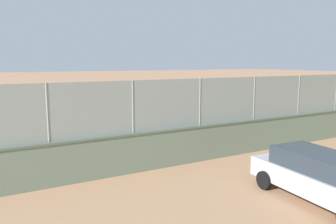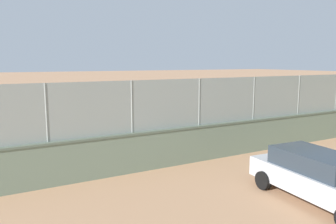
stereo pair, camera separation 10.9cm
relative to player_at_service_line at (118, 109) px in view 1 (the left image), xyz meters
name	(u,v)px [view 1 (the left image)]	position (x,y,z in m)	size (l,w,h in m)	color
ground_plane	(159,120)	(-2.74, 1.18, -0.90)	(260.00, 260.00, 0.00)	tan
perimeter_wall	(252,135)	(-2.91, 10.90, -0.12)	(25.34, 1.12, 1.57)	slate
fence_panel_on_wall	(254,98)	(-2.91, 10.90, 1.66)	(24.90, 0.72, 2.00)	gray
player_at_service_line	(118,109)	(0.00, 0.00, 0.00)	(0.69, 1.11, 1.54)	#591919
player_near_wall_returning	(154,107)	(-2.73, 0.41, 0.02)	(0.96, 0.89, 1.58)	black
player_foreground_swinging	(112,115)	(1.22, 2.43, -0.03)	(0.69, 1.01, 1.50)	#B2B2B2
sports_ball	(124,125)	(0.31, 2.11, -0.82)	(0.18, 0.18, 0.18)	yellow
spare_ball_by_wall	(250,138)	(-4.50, 9.01, -0.81)	(0.20, 0.20, 0.20)	white
courtside_bench	(330,120)	(-11.60, 8.76, -0.44)	(1.61, 0.42, 0.87)	#4C6B4C
parked_car_silver	(320,176)	(-0.70, 16.35, -0.11)	(2.09, 4.68, 1.53)	#B7B7BC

